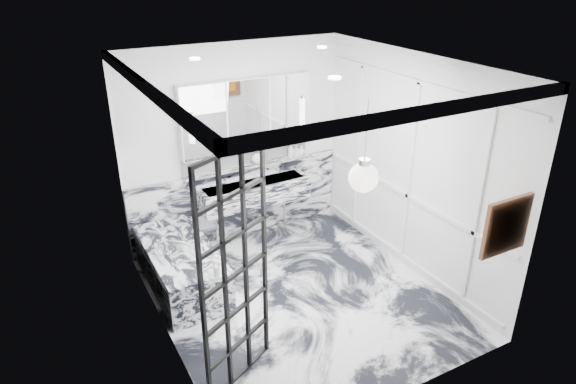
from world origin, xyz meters
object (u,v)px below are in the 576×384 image
mirror_cabinet (247,115)px  crittall_door (236,275)px  bathtub (181,267)px  trough_sink (254,192)px

mirror_cabinet → crittall_door: bearing=-116.8°
crittall_door → bathtub: crittall_door is taller
trough_sink → mirror_cabinet: mirror_cabinet is taller
mirror_cabinet → bathtub: mirror_cabinet is taller
trough_sink → mirror_cabinet: (-0.00, 0.17, 1.09)m
trough_sink → bathtub: size_ratio=0.97×
trough_sink → bathtub: bearing=-153.5°
crittall_door → trough_sink: bearing=33.8°
crittall_door → trough_sink: 2.77m
trough_sink → mirror_cabinet: size_ratio=0.84×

